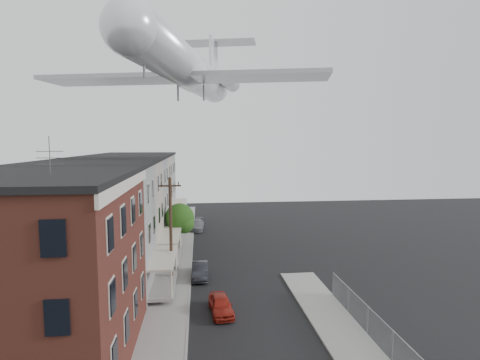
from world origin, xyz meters
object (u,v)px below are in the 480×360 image
at_px(car_far, 197,225).
at_px(car_near, 221,305).
at_px(airplane, 189,70).
at_px(street_tree, 181,219).
at_px(utility_pole, 171,229).
at_px(car_mid, 200,270).

bearing_deg(car_far, car_near, -83.12).
distance_m(car_near, airplane, 22.79).
relative_size(street_tree, car_far, 1.12).
relative_size(utility_pole, car_near, 2.45).
xyz_separation_m(utility_pole, car_near, (3.80, -6.01, -4.05)).
bearing_deg(car_near, utility_pole, 116.36).
distance_m(street_tree, car_far, 10.01).
relative_size(utility_pole, airplane, 0.29).
height_order(street_tree, car_far, street_tree).
distance_m(car_near, car_mid, 7.26).
height_order(car_mid, airplane, airplane).
distance_m(car_mid, car_far, 18.29).
bearing_deg(street_tree, car_mid, -76.94).
distance_m(utility_pole, car_far, 19.91).
bearing_deg(airplane, car_mid, -82.56).
bearing_deg(utility_pole, car_near, -57.68).
distance_m(car_mid, airplane, 19.37).
relative_size(utility_pole, car_far, 1.93).
bearing_deg(street_tree, car_far, 79.99).
xyz_separation_m(car_mid, car_far, (-0.37, 18.29, 0.02)).
bearing_deg(car_mid, airplane, 97.21).
height_order(car_near, car_mid, car_mid).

